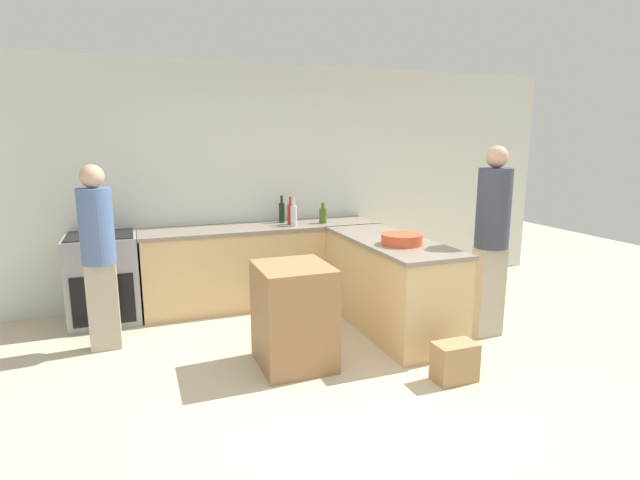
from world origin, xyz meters
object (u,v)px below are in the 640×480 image
(wine_bottle_dark, at_px, (282,212))
(person_at_peninsula, at_px, (492,234))
(island_table, at_px, (294,315))
(person_by_range, at_px, (99,250))
(mixing_bowl, at_px, (402,239))
(vinegar_bottle_clear, at_px, (294,215))
(range_oven, at_px, (104,278))
(olive_oil_bottle, at_px, (323,215))
(hot_sauce_bottle, at_px, (290,213))
(paper_bag, at_px, (455,362))

(wine_bottle_dark, distance_m, person_at_peninsula, 2.37)
(island_table, bearing_deg, person_by_range, 148.99)
(island_table, xyz_separation_m, wine_bottle_dark, (0.43, 1.80, 0.60))
(mixing_bowl, height_order, vinegar_bottle_clear, vinegar_bottle_clear)
(vinegar_bottle_clear, bearing_deg, island_table, -107.85)
(wine_bottle_dark, bearing_deg, range_oven, -175.79)
(mixing_bowl, relative_size, person_by_range, 0.23)
(mixing_bowl, height_order, olive_oil_bottle, olive_oil_bottle)
(hot_sauce_bottle, xyz_separation_m, wine_bottle_dark, (-0.05, 0.17, -0.00))
(island_table, xyz_separation_m, paper_bag, (1.08, -0.72, -0.27))
(island_table, xyz_separation_m, hot_sauce_bottle, (0.49, 1.63, 0.60))
(hot_sauce_bottle, relative_size, wine_bottle_dark, 1.01)
(person_by_range, bearing_deg, hot_sauce_bottle, 20.52)
(wine_bottle_dark, bearing_deg, paper_bag, -75.58)
(hot_sauce_bottle, bearing_deg, vinegar_bottle_clear, -87.81)
(range_oven, relative_size, person_by_range, 0.55)
(island_table, bearing_deg, paper_bag, -33.73)
(vinegar_bottle_clear, relative_size, hot_sauce_bottle, 0.99)
(vinegar_bottle_clear, height_order, person_by_range, person_by_range)
(olive_oil_bottle, bearing_deg, person_at_peninsula, -57.14)
(vinegar_bottle_clear, bearing_deg, paper_bag, -75.23)
(vinegar_bottle_clear, distance_m, paper_bag, 2.48)
(mixing_bowl, relative_size, paper_bag, 1.14)
(vinegar_bottle_clear, relative_size, olive_oil_bottle, 1.32)
(island_table, relative_size, hot_sauce_bottle, 2.70)
(mixing_bowl, bearing_deg, vinegar_bottle_clear, 115.60)
(person_by_range, relative_size, person_at_peninsula, 0.92)
(person_by_range, height_order, paper_bag, person_by_range)
(paper_bag, bearing_deg, person_at_peninsula, 39.04)
(island_table, height_order, person_by_range, person_by_range)
(hot_sauce_bottle, xyz_separation_m, person_at_peninsula, (1.43, -1.68, -0.04))
(range_oven, xyz_separation_m, hot_sauce_bottle, (2.00, -0.02, 0.57))
(mixing_bowl, bearing_deg, person_by_range, 165.37)
(island_table, height_order, paper_bag, island_table)
(vinegar_bottle_clear, xyz_separation_m, paper_bag, (0.59, -2.25, -0.87))
(paper_bag, bearing_deg, range_oven, 137.52)
(wine_bottle_dark, relative_size, paper_bag, 0.95)
(range_oven, relative_size, vinegar_bottle_clear, 2.90)
(mixing_bowl, height_order, paper_bag, mixing_bowl)
(olive_oil_bottle, xyz_separation_m, wine_bottle_dark, (-0.43, 0.21, 0.03))
(olive_oil_bottle, distance_m, hot_sauce_bottle, 0.38)
(range_oven, distance_m, hot_sauce_bottle, 2.08)
(mixing_bowl, relative_size, hot_sauce_bottle, 1.19)
(person_at_peninsula, bearing_deg, paper_bag, -140.96)
(island_table, distance_m, paper_bag, 1.33)
(person_by_range, bearing_deg, island_table, -31.01)
(mixing_bowl, height_order, wine_bottle_dark, wine_bottle_dark)
(person_at_peninsula, height_order, paper_bag, person_at_peninsula)
(mixing_bowl, bearing_deg, paper_bag, -92.14)
(range_oven, bearing_deg, wine_bottle_dark, 4.21)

